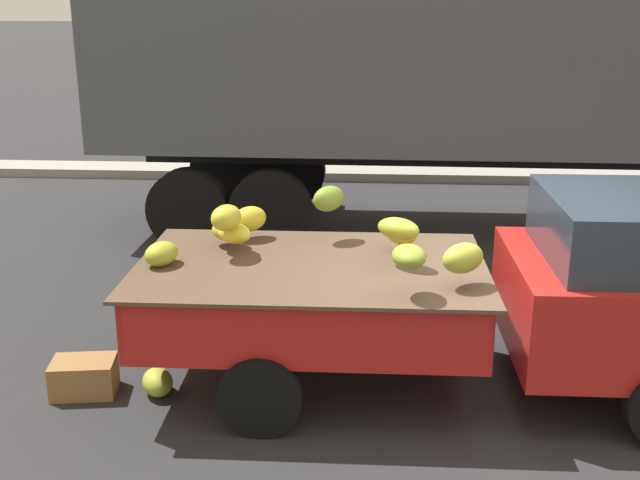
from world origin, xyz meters
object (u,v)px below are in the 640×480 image
(fallen_banana_bunch_near_tailgate, at_px, (158,382))
(produce_crate, at_px, (84,377))
(semi_trailer, at_px, (542,48))
(pickup_truck, at_px, (558,292))

(fallen_banana_bunch_near_tailgate, bearing_deg, produce_crate, -178.29)
(semi_trailer, bearing_deg, pickup_truck, -97.79)
(pickup_truck, height_order, produce_crate, pickup_truck)
(pickup_truck, xyz_separation_m, semi_trailer, (0.71, 4.75, 1.66))
(pickup_truck, height_order, fallen_banana_bunch_near_tailgate, pickup_truck)
(fallen_banana_bunch_near_tailgate, bearing_deg, pickup_truck, 5.47)
(semi_trailer, distance_m, fallen_banana_bunch_near_tailgate, 6.90)
(fallen_banana_bunch_near_tailgate, height_order, produce_crate, produce_crate)
(semi_trailer, relative_size, fallen_banana_bunch_near_tailgate, 33.81)
(pickup_truck, xyz_separation_m, fallen_banana_bunch_near_tailgate, (-3.30, -0.32, -0.77))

